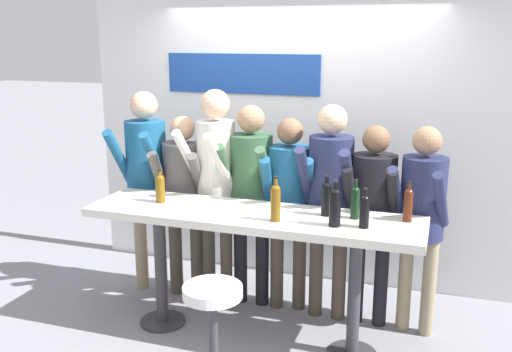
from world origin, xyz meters
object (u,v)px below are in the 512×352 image
object	(u,v)px
wine_bottle_1	(326,197)
wine_bottle_0	(276,201)
person_center_right	(289,194)
wine_bottle_4	(335,205)
person_far_right	(373,204)
person_left	(184,187)
wine_bottle_3	(355,201)
wine_bottle_5	(408,203)
tasting_table	(252,232)
person_right	(330,189)
person_rightmost	(422,208)
person_far_left	(146,169)
person_center	(251,184)
wine_bottle_6	(364,210)
person_center_left	(216,171)
bar_stool	(213,324)
wine_bottle_2	(160,187)

from	to	relation	value
wine_bottle_1	wine_bottle_0	bearing A→B (deg)	-142.16
person_center_right	wine_bottle_4	distance (m)	0.86
person_far_right	wine_bottle_0	bearing A→B (deg)	-131.52
person_left	wine_bottle_3	size ratio (longest dim) A/B	5.65
wine_bottle_1	wine_bottle_5	bearing A→B (deg)	4.77
tasting_table	person_right	distance (m)	0.74
wine_bottle_5	person_center_right	bearing A→B (deg)	156.17
person_right	person_rightmost	distance (m)	0.70
person_far_left	person_center	size ratio (longest dim) A/B	1.05
person_right	wine_bottle_6	distance (m)	0.69
wine_bottle_5	wine_bottle_1	bearing A→B (deg)	-175.23
person_center_left	bar_stool	bearing A→B (deg)	-58.18
tasting_table	person_far_right	distance (m)	0.96
person_center	person_center_right	world-z (taller)	person_center
person_rightmost	wine_bottle_5	distance (m)	0.38
wine_bottle_1	bar_stool	bearing A→B (deg)	-121.31
bar_stool	person_right	size ratio (longest dim) A/B	0.43
tasting_table	person_rightmost	xyz separation A→B (m)	(1.16, 0.50, 0.15)
bar_stool	wine_bottle_3	distance (m)	1.28
person_far_left	wine_bottle_0	size ratio (longest dim) A/B	5.65
person_rightmost	wine_bottle_6	world-z (taller)	person_rightmost
person_far_left	wine_bottle_1	distance (m)	1.72
wine_bottle_0	wine_bottle_5	bearing A→B (deg)	18.12
person_rightmost	wine_bottle_4	distance (m)	0.82
wine_bottle_3	wine_bottle_6	distance (m)	0.20
person_center_left	wine_bottle_5	xyz separation A→B (m)	(1.57, -0.36, -0.02)
bar_stool	wine_bottle_3	xyz separation A→B (m)	(0.72, 0.85, 0.63)
person_rightmost	wine_bottle_2	xyz separation A→B (m)	(-1.91, -0.47, 0.12)
person_left	wine_bottle_1	bearing A→B (deg)	-26.42
tasting_table	wine_bottle_3	distance (m)	0.78
tasting_table	wine_bottle_2	bearing A→B (deg)	177.98
wine_bottle_3	wine_bottle_5	world-z (taller)	wine_bottle_5
bar_stool	person_far_right	size ratio (longest dim) A/B	0.47
bar_stool	person_rightmost	distance (m)	1.77
person_center_right	wine_bottle_2	distance (m)	1.03
person_center_right	person_right	distance (m)	0.36
wine_bottle_6	person_far_left	bearing A→B (deg)	162.85
person_center_right	bar_stool	bearing A→B (deg)	-105.41
person_left	wine_bottle_3	distance (m)	1.60
person_left	person_rightmost	bearing A→B (deg)	-9.38
wine_bottle_6	bar_stool	bearing A→B (deg)	-140.49
person_far_right	wine_bottle_1	world-z (taller)	person_far_right
person_center_right	wine_bottle_1	distance (m)	0.63
person_right	wine_bottle_5	bearing A→B (deg)	-29.49
person_center_left	wine_bottle_1	world-z (taller)	person_center_left
person_far_right	wine_bottle_6	distance (m)	0.61
person_center	person_rightmost	size ratio (longest dim) A/B	1.06
bar_stool	wine_bottle_2	bearing A→B (deg)	134.20
tasting_table	person_far_right	xyz separation A→B (m)	(0.80, 0.52, 0.14)
person_center	wine_bottle_0	distance (m)	0.81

